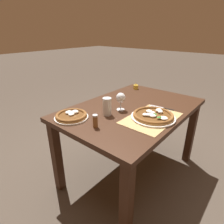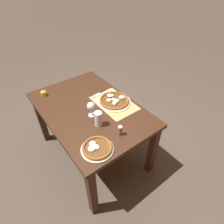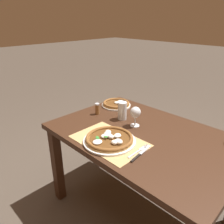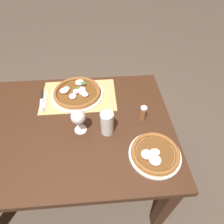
# 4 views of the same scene
# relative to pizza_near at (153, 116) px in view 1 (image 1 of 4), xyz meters

# --- Properties ---
(ground_plane) EXTENTS (24.00, 24.00, 0.00)m
(ground_plane) POSITION_rel_pizza_near_xyz_m (0.08, 0.26, -0.76)
(ground_plane) COLOR #473D33
(dining_table) EXTENTS (1.31, 0.88, 0.74)m
(dining_table) POSITION_rel_pizza_near_xyz_m (0.08, 0.26, -0.13)
(dining_table) COLOR #382114
(dining_table) RESTS_ON ground
(paper_placemat) EXTENTS (0.49, 0.32, 0.00)m
(paper_placemat) POSITION_rel_pizza_near_xyz_m (-0.01, 0.01, -0.02)
(paper_placemat) COLOR tan
(paper_placemat) RESTS_ON dining_table
(pizza_near) EXTENTS (0.35, 0.35, 0.05)m
(pizza_near) POSITION_rel_pizza_near_xyz_m (0.00, 0.00, 0.00)
(pizza_near) COLOR silver
(pizza_near) RESTS_ON paper_placemat
(pizza_far) EXTENTS (0.27, 0.27, 0.05)m
(pizza_far) POSITION_rel_pizza_near_xyz_m (-0.41, 0.50, -0.00)
(pizza_far) COLOR silver
(pizza_far) RESTS_ON dining_table
(wine_glass) EXTENTS (0.08, 0.08, 0.16)m
(wine_glass) POSITION_rel_pizza_near_xyz_m (-0.03, 0.30, 0.08)
(wine_glass) COLOR silver
(wine_glass) RESTS_ON dining_table
(pint_glass) EXTENTS (0.07, 0.07, 0.15)m
(pint_glass) POSITION_rel_pizza_near_xyz_m (-0.18, 0.32, 0.05)
(pint_glass) COLOR silver
(pint_glass) RESTS_ON dining_table
(fork) EXTENTS (0.02, 0.20, 0.00)m
(fork) POSITION_rel_pizza_near_xyz_m (0.21, 0.05, -0.02)
(fork) COLOR #B7B7BC
(fork) RESTS_ON paper_placemat
(knife) EXTENTS (0.04, 0.22, 0.01)m
(knife) POSITION_rel_pizza_near_xyz_m (0.23, 0.04, -0.02)
(knife) COLOR black
(knife) RESTS_ON paper_placemat
(votive_candle) EXTENTS (0.06, 0.06, 0.07)m
(votive_candle) POSITION_rel_pizza_near_xyz_m (0.58, 0.55, 0.00)
(votive_candle) COLOR gold
(votive_candle) RESTS_ON dining_table
(pepper_shaker) EXTENTS (0.04, 0.04, 0.10)m
(pepper_shaker) POSITION_rel_pizza_near_xyz_m (-0.40, 0.24, 0.03)
(pepper_shaker) COLOR brown
(pepper_shaker) RESTS_ON dining_table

